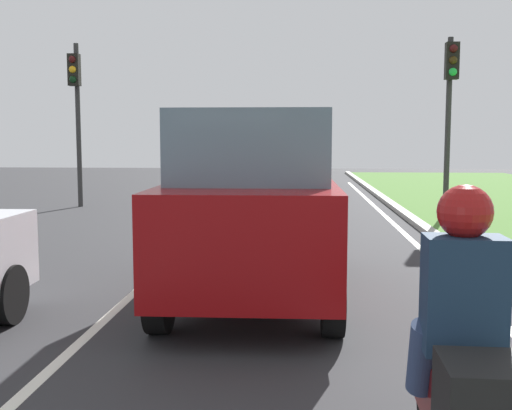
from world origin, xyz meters
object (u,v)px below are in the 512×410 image
Objects in this scene: car_suv_ahead at (254,205)px; rider_person at (462,291)px; traffic_light_near_right at (450,94)px; traffic_light_overhead_left at (76,98)px.

rider_person is (1.40, -4.39, 0.02)m from car_suv_ahead.
rider_person is 13.22m from traffic_light_near_right.
traffic_light_near_right is at bearing -9.30° from traffic_light_overhead_left.
traffic_light_overhead_left reaches higher than traffic_light_near_right.
rider_person is 0.26× the size of traffic_light_near_right.
car_suv_ahead is at bearing 109.27° from rider_person.
traffic_light_near_right is (4.26, 8.38, 1.93)m from car_suv_ahead.
rider_person is at bearing -102.60° from traffic_light_near_right.
traffic_light_overhead_left is (-10.17, 1.67, 0.06)m from traffic_light_near_right.
rider_person is 0.25× the size of traffic_light_overhead_left.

